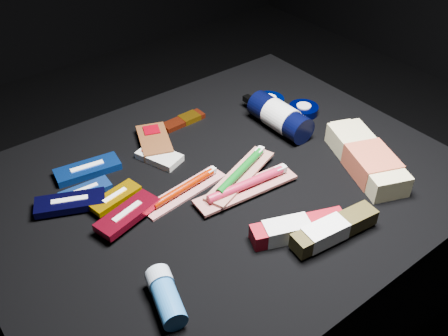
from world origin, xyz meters
TOP-DOWN VIEW (x-y plane):
  - ground at (0.00, 0.00)m, footprint 3.00×3.00m
  - cloth_table at (0.00, 0.00)m, footprint 0.98×0.78m
  - luna_bar_0 at (-0.21, 0.20)m, footprint 0.14×0.07m
  - luna_bar_1 at (-0.25, 0.13)m, footprint 0.11×0.05m
  - luna_bar_2 at (-0.29, 0.11)m, footprint 0.14×0.10m
  - luna_bar_3 at (-0.21, 0.07)m, footprint 0.11×0.06m
  - luna_bar_4 at (-0.22, 0.01)m, footprint 0.14×0.08m
  - clif_bar_0 at (-0.04, 0.20)m, footprint 0.11×0.14m
  - clif_bar_1 at (-0.07, 0.15)m, footprint 0.08×0.11m
  - power_bar at (0.07, 0.23)m, footprint 0.11×0.04m
  - lotion_bottle at (0.23, 0.07)m, footprint 0.07×0.21m
  - cream_tin_upper at (0.28, 0.17)m, footprint 0.08×0.08m
  - cream_tin_lower at (0.33, 0.08)m, footprint 0.07×0.07m
  - bodywash_bottle at (0.27, -0.16)m, footprint 0.16×0.25m
  - deodorant_stick at (-0.26, -0.19)m, footprint 0.07×0.11m
  - toothbrush_pack_0 at (-0.08, 0.01)m, footprint 0.20×0.07m
  - toothbrush_pack_1 at (0.02, -0.06)m, footprint 0.23×0.07m
  - toothbrush_pack_2 at (0.03, -0.03)m, footprint 0.21×0.12m
  - toothpaste_carton_red at (0.01, -0.21)m, footprint 0.18×0.10m
  - toothpaste_carton_green at (0.06, -0.26)m, footprint 0.18×0.06m

SIDE VIEW (x-z plane):
  - ground at x=0.00m, z-range 0.00..0.00m
  - cloth_table at x=0.00m, z-range 0.00..0.40m
  - power_bar at x=0.07m, z-range 0.40..0.41m
  - clif_bar_1 at x=-0.07m, z-range 0.40..0.42m
  - toothbrush_pack_0 at x=-0.08m, z-range 0.40..0.42m
  - luna_bar_0 at x=-0.21m, z-range 0.40..0.42m
  - luna_bar_1 at x=-0.25m, z-range 0.40..0.42m
  - clif_bar_0 at x=-0.04m, z-range 0.40..0.42m
  - cream_tin_lower at x=0.33m, z-range 0.40..0.42m
  - cream_tin_upper at x=0.28m, z-range 0.40..0.42m
  - luna_bar_2 at x=-0.29m, z-range 0.40..0.42m
  - luna_bar_3 at x=-0.21m, z-range 0.41..0.42m
  - toothbrush_pack_1 at x=0.02m, z-range 0.40..0.43m
  - toothpaste_carton_red at x=0.01m, z-range 0.40..0.43m
  - luna_bar_4 at x=-0.22m, z-range 0.41..0.43m
  - deodorant_stick at x=-0.26m, z-range 0.40..0.44m
  - toothbrush_pack_2 at x=0.03m, z-range 0.41..0.43m
  - toothpaste_carton_green at x=0.06m, z-range 0.41..0.44m
  - bodywash_bottle at x=0.27m, z-range 0.40..0.45m
  - lotion_bottle at x=0.23m, z-range 0.40..0.47m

